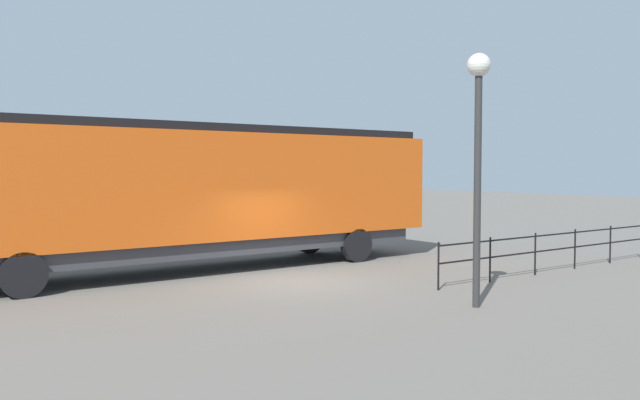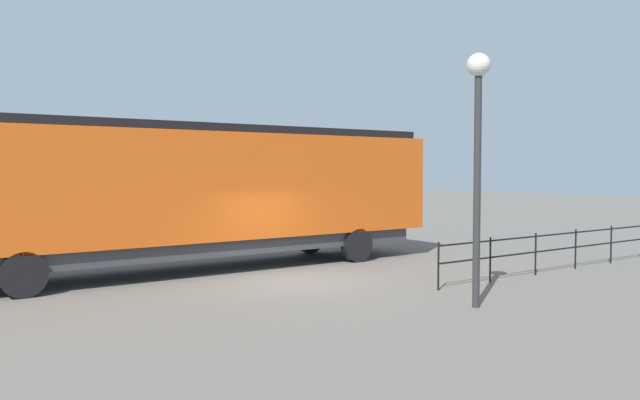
% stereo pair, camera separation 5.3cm
% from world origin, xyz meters
% --- Properties ---
extents(ground_plane, '(120.00, 120.00, 0.00)m').
position_xyz_m(ground_plane, '(0.00, 0.00, 0.00)').
color(ground_plane, '#666059').
extents(locomotive, '(3.02, 15.76, 4.33)m').
position_xyz_m(locomotive, '(-3.24, -0.82, 2.42)').
color(locomotive, '#D15114').
rests_on(locomotive, ground_plane).
extents(lamp_post, '(0.51, 0.51, 5.54)m').
position_xyz_m(lamp_post, '(5.02, 1.47, 3.93)').
color(lamp_post, '#2D2D2D').
rests_on(lamp_post, ground_plane).
extents(platform_fence, '(0.05, 9.91, 1.21)m').
position_xyz_m(platform_fence, '(3.15, 7.17, 0.79)').
color(platform_fence, black).
rests_on(platform_fence, ground_plane).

